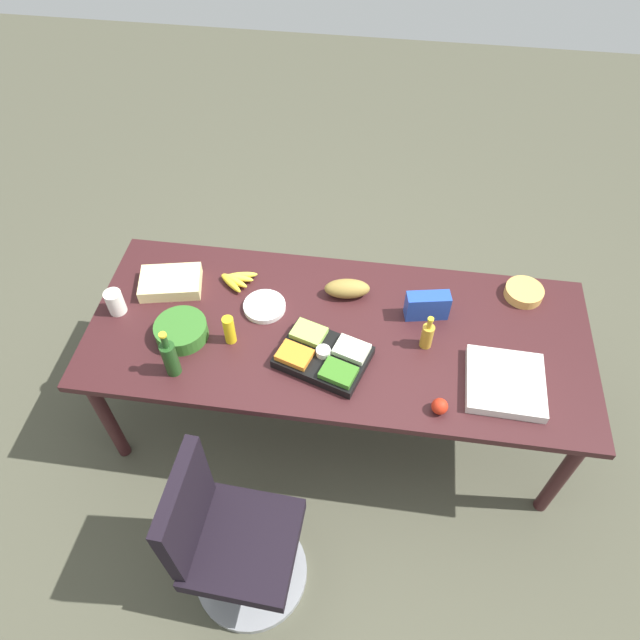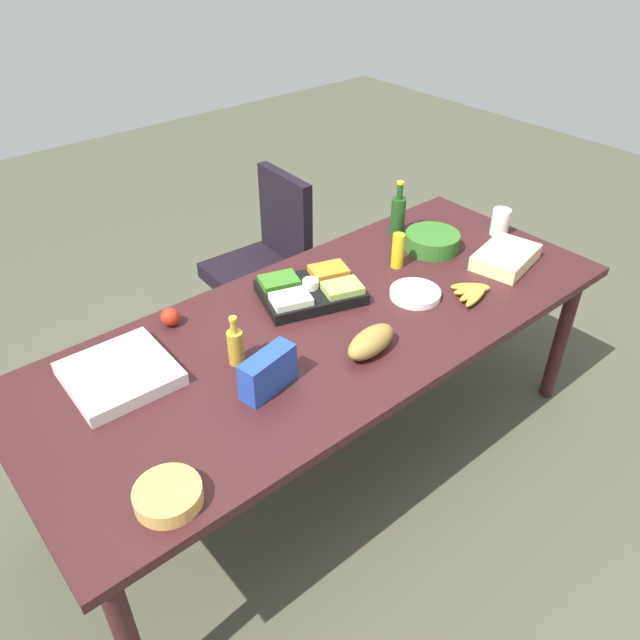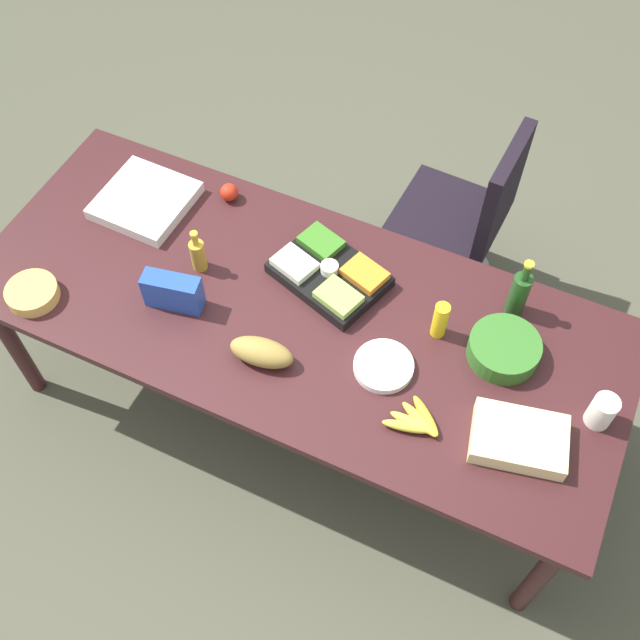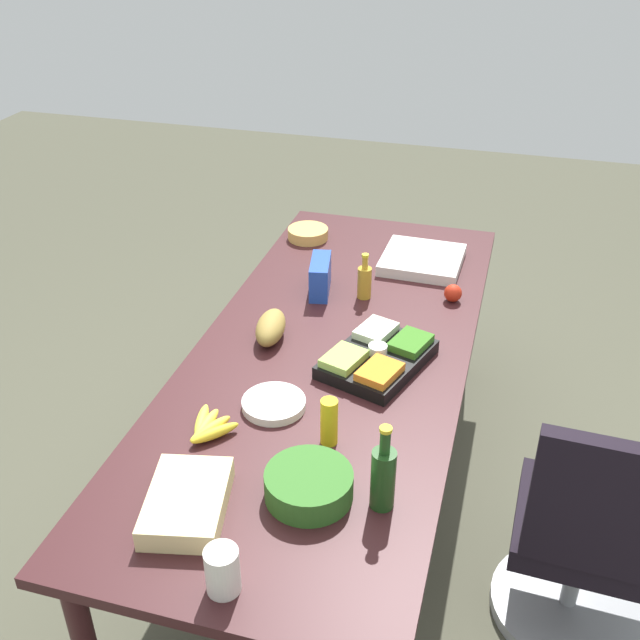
{
  "view_description": "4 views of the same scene",
  "coord_description": "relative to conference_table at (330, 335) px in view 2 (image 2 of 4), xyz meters",
  "views": [
    {
      "loc": [
        0.16,
        -1.84,
        3.12
      ],
      "look_at": [
        -0.09,
        0.0,
        0.86
      ],
      "focal_mm": 32.81,
      "sensor_mm": 36.0,
      "label": 1
    },
    {
      "loc": [
        1.35,
        1.54,
        2.27
      ],
      "look_at": [
        0.07,
        0.02,
        0.85
      ],
      "focal_mm": 34.69,
      "sensor_mm": 36.0,
      "label": 2
    },
    {
      "loc": [
        -0.79,
        1.47,
        3.21
      ],
      "look_at": [
        -0.13,
        0.06,
        0.89
      ],
      "focal_mm": 43.03,
      "sensor_mm": 36.0,
      "label": 3
    },
    {
      "loc": [
        -2.34,
        -0.61,
        2.39
      ],
      "look_at": [
        0.07,
        0.07,
        0.88
      ],
      "focal_mm": 42.24,
      "sensor_mm": 36.0,
      "label": 4
    }
  ],
  "objects": [
    {
      "name": "ground_plane",
      "position": [
        0.0,
        0.0,
        -0.73
      ],
      "size": [
        10.0,
        10.0,
        0.0
      ],
      "primitive_type": "plane",
      "color": "#4B4B3A"
    },
    {
      "name": "conference_table",
      "position": [
        0.0,
        0.0,
        0.0
      ],
      "size": [
        2.54,
        1.04,
        0.8
      ],
      "color": "#38181A",
      "rests_on": "ground"
    },
    {
      "name": "office_chair",
      "position": [
        -0.36,
        -0.99,
        -0.35
      ],
      "size": [
        0.56,
        0.56,
        0.98
      ],
      "color": "gray",
      "rests_on": "ground"
    },
    {
      "name": "chip_bag_blue",
      "position": [
        0.43,
        0.17,
        0.14
      ],
      "size": [
        0.23,
        0.12,
        0.15
      ],
      "primitive_type": "cube",
      "rotation": [
        0.0,
        0.0,
        0.19
      ],
      "color": "#2146AB",
      "rests_on": "conference_table"
    },
    {
      "name": "mayo_jar",
      "position": [
        -1.15,
        -0.02,
        0.14
      ],
      "size": [
        0.11,
        0.11,
        0.13
      ],
      "primitive_type": "cylinder",
      "rotation": [
        0.0,
        0.0,
        0.21
      ],
      "color": "white",
      "rests_on": "conference_table"
    },
    {
      "name": "apple_red",
      "position": [
        0.51,
        -0.4,
        0.11
      ],
      "size": [
        0.09,
        0.09,
        0.08
      ],
      "primitive_type": "sphere",
      "rotation": [
        0.0,
        0.0,
        0.28
      ],
      "color": "red",
      "rests_on": "conference_table"
    },
    {
      "name": "pizza_box",
      "position": [
        0.81,
        -0.22,
        0.09
      ],
      "size": [
        0.37,
        0.37,
        0.05
      ],
      "primitive_type": "cube",
      "rotation": [
        0.0,
        0.0,
        -0.03
      ],
      "color": "silver",
      "rests_on": "conference_table"
    },
    {
      "name": "salad_bowl",
      "position": [
        -0.77,
        -0.14,
        0.11
      ],
      "size": [
        0.28,
        0.28,
        0.08
      ],
      "primitive_type": "cylinder",
      "rotation": [
        0.0,
        0.0,
        -0.05
      ],
      "color": "#316824",
      "rests_on": "conference_table"
    },
    {
      "name": "paper_plate_stack",
      "position": [
        -0.4,
        0.1,
        0.08
      ],
      "size": [
        0.25,
        0.25,
        0.03
      ],
      "primitive_type": "cylinder",
      "rotation": [
        0.0,
        0.0,
        0.13
      ],
      "color": "white",
      "rests_on": "conference_table"
    },
    {
      "name": "veggie_tray",
      "position": [
        -0.05,
        -0.19,
        0.11
      ],
      "size": [
        0.49,
        0.42,
        0.09
      ],
      "color": "black",
      "rests_on": "conference_table"
    },
    {
      "name": "sheet_cake",
      "position": [
        -0.93,
        0.18,
        0.1
      ],
      "size": [
        0.36,
        0.28,
        0.07
      ],
      "primitive_type": "cube",
      "rotation": [
        0.0,
        0.0,
        0.21
      ],
      "color": "beige",
      "rests_on": "conference_table"
    },
    {
      "name": "bread_loaf",
      "position": [
        0.02,
        0.25,
        0.12
      ],
      "size": [
        0.25,
        0.14,
        0.1
      ],
      "primitive_type": "ellipsoid",
      "rotation": [
        0.0,
        0.0,
        0.13
      ],
      "color": "olive",
      "rests_on": "conference_table"
    },
    {
      "name": "banana_bunch",
      "position": [
        -0.59,
        0.26,
        0.09
      ],
      "size": [
        0.21,
        0.17,
        0.04
      ],
      "color": "yellow",
      "rests_on": "conference_table"
    },
    {
      "name": "mustard_bottle",
      "position": [
        -0.52,
        -0.13,
        0.15
      ],
      "size": [
        0.07,
        0.07,
        0.17
      ],
      "primitive_type": "cylinder",
      "rotation": [
        0.0,
        0.0,
        -0.33
      ],
      "color": "yellow",
      "rests_on": "conference_table"
    },
    {
      "name": "chip_bowl",
      "position": [
        0.95,
        0.38,
        0.1
      ],
      "size": [
        0.23,
        0.23,
        0.05
      ],
      "primitive_type": "cylinder",
      "rotation": [
        0.0,
        0.0,
        0.18
      ],
      "color": "gold",
      "rests_on": "conference_table"
    },
    {
      "name": "wine_bottle",
      "position": [
        -0.75,
        -0.35,
        0.18
      ],
      "size": [
        0.08,
        0.08,
        0.29
      ],
      "color": "#1E451A",
      "rests_on": "conference_table"
    },
    {
      "name": "dressing_bottle",
      "position": [
        0.44,
        -0.03,
        0.15
      ],
      "size": [
        0.07,
        0.07,
        0.2
      ],
      "color": "gold",
      "rests_on": "conference_table"
    }
  ]
}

